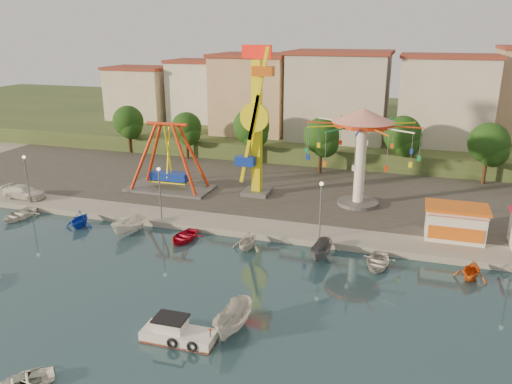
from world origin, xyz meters
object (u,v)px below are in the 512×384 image
at_px(cabin_motorboat, 177,334).
at_px(van, 24,192).
at_px(kamikaze_tower, 257,126).
at_px(pirate_ship_ride, 169,158).
at_px(wave_swinger, 362,135).
at_px(skiff, 234,320).

bearing_deg(cabin_motorboat, van, 144.92).
relative_size(kamikaze_tower, van, 3.36).
bearing_deg(pirate_ship_ride, kamikaze_tower, 6.19).
xyz_separation_m(wave_swinger, cabin_motorboat, (-7.93, -27.62, -7.76)).
relative_size(cabin_motorboat, van, 0.96).
height_order(wave_swinger, cabin_motorboat, wave_swinger).
bearing_deg(kamikaze_tower, wave_swinger, 0.72).
bearing_deg(cabin_motorboat, wave_swinger, 72.44).
bearing_deg(skiff, pirate_ship_ride, 128.32).
bearing_deg(van, kamikaze_tower, -70.44).
bearing_deg(pirate_ship_ride, cabin_motorboat, -62.29).
bearing_deg(van, cabin_motorboat, -123.98).
xyz_separation_m(wave_swinger, van, (-35.90, -9.08, -6.88)).
height_order(pirate_ship_ride, cabin_motorboat, pirate_ship_ride).
bearing_deg(wave_swinger, pirate_ship_ride, -176.66).
relative_size(wave_swinger, cabin_motorboat, 2.47).
height_order(skiff, van, van).
distance_m(wave_swinger, cabin_motorboat, 29.76).
bearing_deg(wave_swinger, kamikaze_tower, -179.28).
bearing_deg(wave_swinger, van, -165.81).
distance_m(kamikaze_tower, van, 27.11).
bearing_deg(skiff, van, 155.46).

